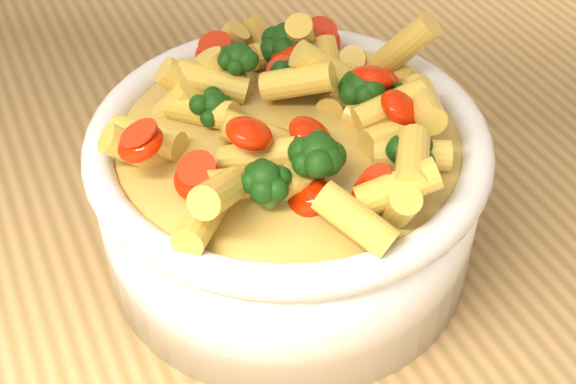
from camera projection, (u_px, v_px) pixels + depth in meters
name	position (u px, v px, depth m)	size (l,w,h in m)	color
table	(223.00, 284.00, 0.62)	(1.20, 0.80, 0.90)	tan
serving_bowl	(288.00, 190.00, 0.47)	(0.23, 0.23, 0.10)	white
pasta_salad	(288.00, 107.00, 0.43)	(0.18, 0.18, 0.04)	gold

